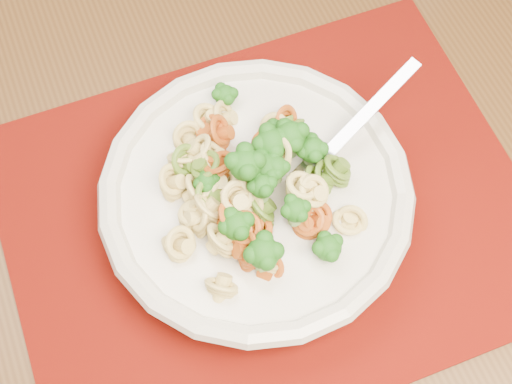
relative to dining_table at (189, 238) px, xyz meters
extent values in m
cube|color=#482E14|center=(0.00, 0.00, 0.09)|extent=(1.41, 1.00, 0.04)
cube|color=#482E14|center=(0.55, 0.43, -0.29)|extent=(0.08, 0.08, 0.72)
cube|color=#520E03|center=(0.07, -0.05, 0.11)|extent=(0.50, 0.40, 0.00)
cylinder|color=beige|center=(0.06, -0.04, 0.12)|extent=(0.12, 0.12, 0.01)
cylinder|color=beige|center=(0.06, -0.04, 0.14)|extent=(0.25, 0.25, 0.03)
torus|color=beige|center=(0.06, -0.04, 0.16)|extent=(0.27, 0.27, 0.02)
camera|label=1|loc=(-0.01, -0.30, 0.70)|focal=50.00mm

